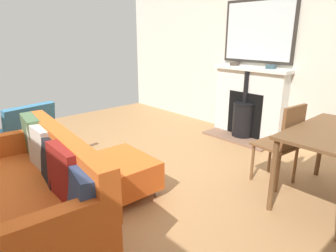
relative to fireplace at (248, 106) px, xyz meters
name	(u,v)px	position (x,y,z in m)	size (l,w,h in m)	color
ground_plane	(111,180)	(2.41, -0.17, -0.49)	(5.24, 5.80, 0.01)	#A87A4C
wall_left	(250,48)	(-0.20, -0.17, 0.88)	(0.12, 5.80, 2.74)	silver
fireplace	(248,106)	(0.00, 0.00, 0.00)	(0.58, 1.24, 1.10)	brown
mirror_over_mantel	(258,31)	(-0.12, 0.00, 1.13)	(0.04, 1.16, 0.91)	#2D2823
mantel_bowl_near	(234,64)	(-0.02, -0.32, 0.64)	(0.15, 0.15, 0.05)	#47382D
mantel_bowl_far	(271,67)	(-0.02, 0.31, 0.64)	(0.15, 0.15, 0.06)	#334C56
sofa	(28,195)	(3.39, 0.22, -0.12)	(1.08, 1.81, 0.83)	#B2B2B7
ottoman	(122,172)	(2.46, 0.15, -0.26)	(0.56, 0.73, 0.38)	#B2B2B7
armchair_accent	(25,130)	(2.95, -1.22, -0.03)	(0.76, 0.69, 0.79)	brown
dining_table	(336,141)	(1.09, 1.65, 0.15)	(1.16, 0.70, 0.73)	brown
dining_chair_near_fireplace	(284,139)	(1.10, 1.16, 0.04)	(0.44, 0.44, 0.90)	brown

